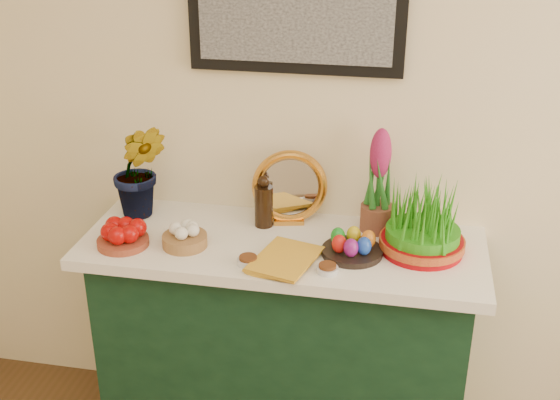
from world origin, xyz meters
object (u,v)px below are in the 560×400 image
object	(u,v)px
sideboard	(283,350)
mirror	(290,188)
hyacinth_green	(138,155)
wheatgrass_sabzeh	(424,224)
book	(260,253)

from	to	relation	value
sideboard	mirror	size ratio (longest dim) A/B	4.63
hyacinth_green	wheatgrass_sabzeh	size ratio (longest dim) A/B	1.67
hyacinth_green	book	size ratio (longest dim) A/B	1.96
sideboard	hyacinth_green	bearing A→B (deg)	169.32
sideboard	wheatgrass_sabzeh	xyz separation A→B (m)	(0.48, 0.02, 0.57)
mirror	wheatgrass_sabzeh	size ratio (longest dim) A/B	0.98
book	mirror	bearing A→B (deg)	95.06
mirror	book	xyz separation A→B (m)	(-0.05, -0.29, -0.12)
sideboard	wheatgrass_sabzeh	distance (m)	0.74
mirror	book	distance (m)	0.31
sideboard	book	distance (m)	0.50
mirror	hyacinth_green	bearing A→B (deg)	-174.24
sideboard	hyacinth_green	world-z (taller)	hyacinth_green
hyacinth_green	wheatgrass_sabzeh	distance (m)	1.04
sideboard	mirror	bearing A→B (deg)	91.85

